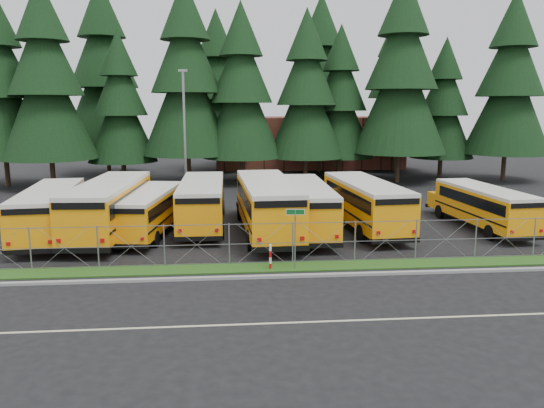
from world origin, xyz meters
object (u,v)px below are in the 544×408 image
at_px(bus_3, 202,204).
at_px(light_standard, 185,130).
at_px(bus_5, 304,208).
at_px(striped_bollard, 270,257).
at_px(bus_1, 111,208).
at_px(bus_4, 267,207).
at_px(bus_2, 150,212).
at_px(bus_0, 51,213).
at_px(bus_6, 363,205).
at_px(bus_east, 481,208).
at_px(street_sign, 295,226).

distance_m(bus_3, light_standard, 11.35).
height_order(bus_5, striped_bollard, bus_5).
bearing_deg(bus_1, bus_4, 0.25).
height_order(bus_5, light_standard, light_standard).
bearing_deg(bus_1, bus_2, 3.24).
xyz_separation_m(bus_0, bus_4, (12.17, -0.16, 0.18)).
bearing_deg(bus_1, bus_6, 4.61).
bearing_deg(bus_4, bus_east, -1.46).
distance_m(bus_2, bus_5, 8.97).
distance_m(bus_1, street_sign, 12.21).
relative_size(bus_2, bus_5, 0.89).
distance_m(bus_2, striped_bollard, 9.79).
bearing_deg(bus_5, bus_0, -179.04).
distance_m(bus_4, bus_6, 5.99).
height_order(bus_1, bus_east, bus_1).
height_order(bus_3, bus_6, bus_6).
relative_size(bus_2, striped_bollard, 8.22).
bearing_deg(bus_4, bus_1, 174.28).
height_order(bus_0, light_standard, light_standard).
bearing_deg(bus_0, bus_3, 7.16).
bearing_deg(street_sign, bus_4, 96.23).
xyz_separation_m(bus_0, light_standard, (6.67, 12.37, 4.08)).
height_order(bus_4, light_standard, light_standard).
bearing_deg(bus_east, bus_5, 176.39).
relative_size(bus_6, bus_east, 1.15).
bearing_deg(striped_bollard, bus_0, 148.98).
xyz_separation_m(bus_6, bus_east, (7.14, -0.56, -0.19)).
xyz_separation_m(bus_2, street_sign, (7.48, -7.42, 0.74)).
bearing_deg(light_standard, street_sign, -72.17).
bearing_deg(bus_5, bus_east, 1.33).
bearing_deg(bus_east, bus_0, 176.18).
distance_m(bus_6, bus_east, 7.17).
bearing_deg(striped_bollard, bus_1, 139.00).
height_order(bus_0, bus_5, bus_5).
bearing_deg(striped_bollard, street_sign, 0.07).
xyz_separation_m(bus_2, bus_4, (6.72, -0.49, 0.31)).
distance_m(bus_3, street_sign, 10.09).
bearing_deg(bus_0, bus_east, -5.45).
bearing_deg(bus_6, light_standard, 130.04).
bearing_deg(bus_1, light_standard, 77.58).
xyz_separation_m(bus_3, light_standard, (-1.72, 10.46, 4.05)).
distance_m(bus_5, striped_bollard, 7.61).
relative_size(bus_0, light_standard, 1.07).
bearing_deg(bus_2, striped_bollard, -41.52).
distance_m(bus_5, bus_east, 10.84).
bearing_deg(bus_5, bus_6, 10.65).
relative_size(bus_east, street_sign, 3.49).
height_order(bus_1, bus_6, bus_1).
relative_size(bus_3, bus_4, 0.91).
bearing_deg(bus_5, light_standard, 123.00).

